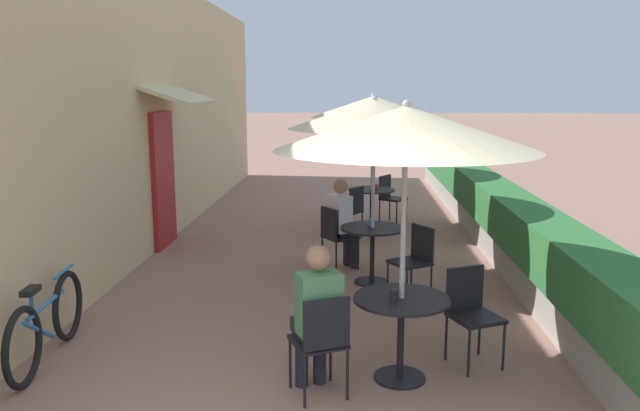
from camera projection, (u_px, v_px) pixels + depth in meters
The scene contains 20 objects.
cafe_facade_wall at pixel (162, 111), 10.11m from camera, with size 0.98×14.69×4.20m.
planter_hedge at pixel (487, 207), 10.16m from camera, with size 0.60×13.69×1.01m.
patio_table_near at pixel (401, 319), 5.25m from camera, with size 0.82×0.82×0.73m.
patio_umbrella_near at pixel (406, 128), 4.95m from camera, with size 2.13×2.13×2.37m.
cafe_chair_near_left at pixel (471, 308), 5.59m from camera, with size 0.53×0.53×0.87m.
cafe_chair_near_right at pixel (322, 337), 4.92m from camera, with size 0.53×0.53×0.87m.
seated_patron_near_right at pixel (317, 312), 4.99m from camera, with size 0.45×0.50×1.25m.
coffee_cup_near at pixel (394, 294), 5.17m from camera, with size 0.07×0.07×0.09m.
patio_table_mid at pixel (372, 242), 7.88m from camera, with size 0.82×0.82×0.73m.
patio_umbrella_mid at pixel (374, 114), 7.59m from camera, with size 2.13×2.13×2.37m.
cafe_chair_mid_left at pixel (415, 256), 7.30m from camera, with size 0.56×0.56×0.87m.
cafe_chair_mid_right at pixel (336, 233), 8.48m from camera, with size 0.56×0.56×0.87m.
seated_patron_mid_right at pixel (343, 220), 8.50m from camera, with size 0.51×0.49×1.25m.
coffee_cup_mid at pixel (370, 222), 7.93m from camera, with size 0.07×0.07×0.09m.
patio_table_far at pixel (372, 200), 10.84m from camera, with size 0.82×0.82×0.73m.
patio_umbrella_far at pixel (373, 107), 10.54m from camera, with size 2.13×2.13×2.37m.
cafe_chair_far_left at pixel (390, 195), 11.48m from camera, with size 0.56×0.56×0.87m.
cafe_chair_far_right at pixel (351, 208), 10.21m from camera, with size 0.56×0.56×0.87m.
coffee_cup_far at pixel (376, 186), 10.80m from camera, with size 0.07×0.07×0.09m.
bicycle_leaning at pixel (47, 323), 5.64m from camera, with size 0.20×1.70×0.78m.
Camera 1 is at (0.55, -2.87, 2.46)m, focal length 35.00 mm.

